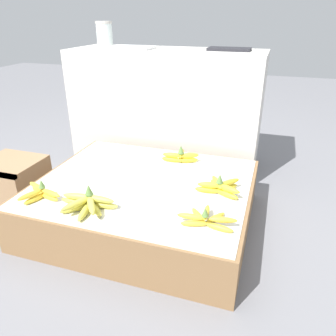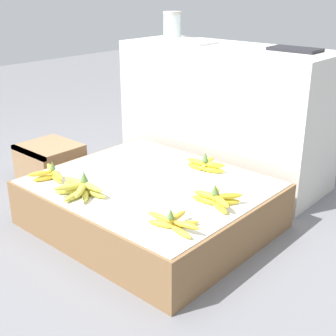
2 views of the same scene
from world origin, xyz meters
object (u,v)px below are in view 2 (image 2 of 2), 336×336
at_px(banana_bunch_middle_right, 217,198).
at_px(banana_bunch_back_midright, 206,164).
at_px(glass_jar, 172,25).
at_px(banana_bunch_front_left, 50,174).
at_px(foam_tray_white, 191,41).
at_px(wooden_crate, 50,163).
at_px(banana_bunch_front_right, 174,222).
at_px(banana_bunch_front_midleft, 80,189).

height_order(banana_bunch_middle_right, banana_bunch_back_midright, banana_bunch_back_midright).
bearing_deg(banana_bunch_back_midright, glass_jar, 142.02).
relative_size(banana_bunch_front_left, foam_tray_white, 0.77).
distance_m(wooden_crate, banana_bunch_front_right, 1.30).
distance_m(banana_bunch_front_left, banana_bunch_front_midleft, 0.26).
distance_m(banana_bunch_front_left, foam_tray_white, 1.21).
bearing_deg(foam_tray_white, banana_bunch_front_right, -53.34).
bearing_deg(banana_bunch_front_left, glass_jar, 101.49).
height_order(wooden_crate, banana_bunch_back_midright, banana_bunch_back_midright).
bearing_deg(glass_jar, wooden_crate, -104.06).
bearing_deg(banana_bunch_back_midright, wooden_crate, -162.98).
relative_size(banana_bunch_front_left, glass_jar, 1.34).
xyz_separation_m(banana_bunch_front_left, banana_bunch_front_midleft, (0.26, -0.02, 0.00)).
bearing_deg(banana_bunch_front_midleft, glass_jar, 112.52).
xyz_separation_m(banana_bunch_front_left, banana_bunch_back_midright, (0.51, 0.61, 0.01)).
relative_size(banana_bunch_front_right, glass_jar, 1.47).
relative_size(banana_bunch_front_midleft, banana_bunch_back_midright, 1.27).
bearing_deg(glass_jar, banana_bunch_front_left, -78.51).
relative_size(wooden_crate, banana_bunch_front_left, 1.51).
height_order(banana_bunch_front_midleft, banana_bunch_back_midright, banana_bunch_front_midleft).
relative_size(banana_bunch_front_left, banana_bunch_front_midleft, 0.81).
relative_size(banana_bunch_middle_right, foam_tray_white, 0.77).
relative_size(banana_bunch_front_right, banana_bunch_middle_right, 1.10).
relative_size(banana_bunch_back_midright, glass_jar, 1.31).
distance_m(banana_bunch_front_left, banana_bunch_front_right, 0.79).
relative_size(wooden_crate, banana_bunch_back_midright, 1.55).
height_order(banana_bunch_front_left, banana_bunch_front_midleft, banana_bunch_front_midleft).
bearing_deg(banana_bunch_front_right, banana_bunch_back_midright, 115.84).
relative_size(wooden_crate, banana_bunch_middle_right, 1.51).
xyz_separation_m(banana_bunch_front_midleft, banana_bunch_middle_right, (0.54, 0.34, 0.00)).
relative_size(wooden_crate, banana_bunch_front_right, 1.37).
bearing_deg(banana_bunch_middle_right, banana_bunch_front_left, -158.19).
bearing_deg(wooden_crate, glass_jar, 75.94).
distance_m(banana_bunch_front_right, foam_tray_white, 1.41).
bearing_deg(glass_jar, banana_bunch_front_right, -48.37).
height_order(banana_bunch_front_midleft, banana_bunch_front_right, banana_bunch_front_midleft).
xyz_separation_m(wooden_crate, banana_bunch_front_right, (1.26, -0.27, 0.15)).
height_order(banana_bunch_front_midleft, glass_jar, glass_jar).
height_order(wooden_crate, glass_jar, glass_jar).
relative_size(banana_bunch_middle_right, glass_jar, 1.34).
xyz_separation_m(wooden_crate, foam_tray_white, (0.49, 0.76, 0.71)).
bearing_deg(banana_bunch_front_left, wooden_crate, 146.31).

